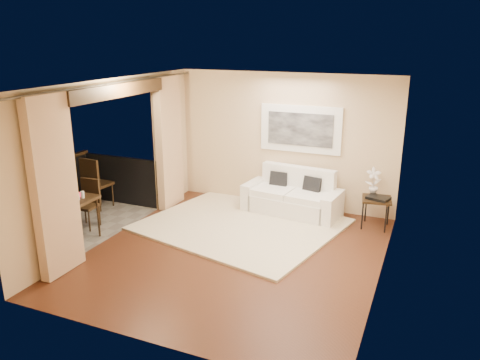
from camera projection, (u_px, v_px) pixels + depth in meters
The scene contains 18 objects.
floor at pixel (235, 253), 7.57m from camera, with size 5.00×5.00×0.00m, color #4F2817.
room_shell at pixel (115, 90), 7.62m from camera, with size 5.00×6.40×5.00m.
balcony at pixel (73, 214), 8.75m from camera, with size 1.81×2.60×1.17m.
curtains at pixel (121, 160), 7.96m from camera, with size 0.16×4.80×2.64m.
artwork at pixel (300, 129), 9.14m from camera, with size 1.62×0.07×0.92m.
rug at pixel (241, 224), 8.66m from camera, with size 3.29×2.86×0.04m, color beige.
sofa at pixel (293, 198), 9.19m from camera, with size 1.95×1.01×0.90m.
side_table at pixel (377, 201), 8.46m from camera, with size 0.58×0.58×0.56m.
tray at pixel (378, 198), 8.39m from camera, with size 0.38×0.28×0.05m, color black.
orchid at pixel (373, 182), 8.54m from camera, with size 0.27×0.19×0.52m, color white.
bistro_table at pixel (74, 203), 7.88m from camera, with size 0.66×0.66×0.76m.
balcony_chair_far at pixel (94, 180), 9.33m from camera, with size 0.49×0.50×1.07m.
balcony_chair_near at pixel (89, 199), 8.53m from camera, with size 0.41×0.41×0.89m.
ice_bucket at pixel (68, 190), 7.94m from camera, with size 0.18×0.18×0.20m, color silver.
candle at pixel (79, 195), 7.92m from camera, with size 0.06×0.06×0.07m, color red.
vase at pixel (65, 195), 7.73m from camera, with size 0.04×0.04×0.18m, color silver.
glass_a at pixel (78, 197), 7.75m from camera, with size 0.06×0.06×0.12m, color silver.
glass_b at pixel (83, 195), 7.84m from camera, with size 0.06×0.06×0.12m, color silver.
Camera 1 is at (2.76, -6.31, 3.37)m, focal length 35.00 mm.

